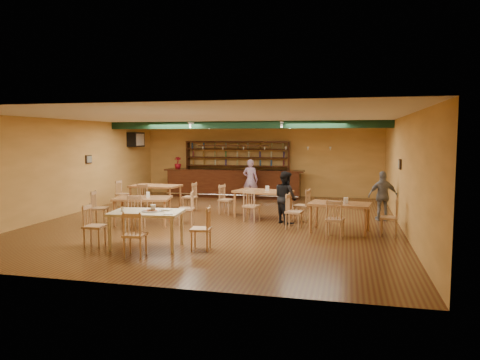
% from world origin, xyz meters
% --- Properties ---
extents(floor, '(12.00, 12.00, 0.00)m').
position_xyz_m(floor, '(0.00, 0.00, 0.00)').
color(floor, '#4E2816').
rests_on(floor, ground).
extents(ceiling_beam, '(10.00, 0.30, 0.25)m').
position_xyz_m(ceiling_beam, '(0.00, 2.80, 2.87)').
color(ceiling_beam, black).
rests_on(ceiling_beam, ceiling).
extents(track_rail_left, '(0.05, 2.50, 0.05)m').
position_xyz_m(track_rail_left, '(-1.80, 3.40, 2.94)').
color(track_rail_left, silver).
rests_on(track_rail_left, ceiling).
extents(track_rail_right, '(0.05, 2.50, 0.05)m').
position_xyz_m(track_rail_right, '(1.40, 3.40, 2.94)').
color(track_rail_right, silver).
rests_on(track_rail_right, ceiling).
extents(ac_unit, '(0.34, 0.70, 0.48)m').
position_xyz_m(ac_unit, '(-4.80, 4.20, 2.35)').
color(ac_unit, silver).
rests_on(ac_unit, wall_left).
extents(picture_left, '(0.04, 0.34, 0.28)m').
position_xyz_m(picture_left, '(-4.97, 1.00, 1.70)').
color(picture_left, black).
rests_on(picture_left, wall_left).
extents(picture_right, '(0.04, 0.34, 0.28)m').
position_xyz_m(picture_right, '(4.97, 0.50, 1.70)').
color(picture_right, black).
rests_on(picture_right, wall_right).
extents(bar_counter, '(5.72, 0.85, 1.13)m').
position_xyz_m(bar_counter, '(-0.97, 5.15, 0.56)').
color(bar_counter, black).
rests_on(bar_counter, ground).
extents(back_bar_hutch, '(4.43, 0.40, 2.28)m').
position_xyz_m(back_bar_hutch, '(-0.97, 5.78, 1.14)').
color(back_bar_hutch, black).
rests_on(back_bar_hutch, ground).
extents(poinsettia, '(0.36, 0.36, 0.50)m').
position_xyz_m(poinsettia, '(-3.38, 5.15, 1.38)').
color(poinsettia, maroon).
rests_on(poinsettia, bar_counter).
extents(dining_table_a, '(1.68, 1.07, 0.81)m').
position_xyz_m(dining_table_a, '(-2.81, 1.58, 0.41)').
color(dining_table_a, '#9B6437').
rests_on(dining_table_a, ground).
extents(dining_table_b, '(1.86, 1.39, 0.83)m').
position_xyz_m(dining_table_b, '(1.06, 0.78, 0.41)').
color(dining_table_b, '#9B6437').
rests_on(dining_table_b, ground).
extents(dining_table_c, '(1.69, 1.22, 0.77)m').
position_xyz_m(dining_table_c, '(-2.00, -1.12, 0.38)').
color(dining_table_c, '#9B6437').
rests_on(dining_table_c, ground).
extents(dining_table_d, '(1.63, 1.11, 0.76)m').
position_xyz_m(dining_table_d, '(3.39, -0.89, 0.38)').
color(dining_table_d, '#9B6437').
rests_on(dining_table_d, ground).
extents(near_table, '(1.63, 1.14, 0.82)m').
position_xyz_m(near_table, '(-0.72, -3.60, 0.41)').
color(near_table, '#C7B285').
rests_on(near_table, ground).
extents(pizza_tray, '(0.55, 0.55, 0.01)m').
position_xyz_m(pizza_tray, '(-0.61, -3.60, 0.83)').
color(pizza_tray, silver).
rests_on(pizza_tray, near_table).
extents(parmesan_shaker, '(0.08, 0.08, 0.11)m').
position_xyz_m(parmesan_shaker, '(-1.21, -3.76, 0.87)').
color(parmesan_shaker, '#EAE5C6').
rests_on(parmesan_shaker, near_table).
extents(napkin_stack, '(0.22, 0.17, 0.03)m').
position_xyz_m(napkin_stack, '(-0.34, -3.38, 0.83)').
color(napkin_stack, white).
rests_on(napkin_stack, near_table).
extents(pizza_server, '(0.31, 0.26, 0.00)m').
position_xyz_m(pizza_server, '(-0.45, -3.54, 0.84)').
color(pizza_server, silver).
rests_on(pizza_server, pizza_tray).
extents(side_plate, '(0.24, 0.24, 0.01)m').
position_xyz_m(side_plate, '(-0.12, -3.81, 0.83)').
color(side_plate, white).
rests_on(side_plate, near_table).
extents(patron_bar, '(0.59, 0.39, 1.61)m').
position_xyz_m(patron_bar, '(-0.08, 4.33, 0.80)').
color(patron_bar, '#844495').
rests_on(patron_bar, ground).
extents(patron_right_a, '(0.90, 0.92, 1.49)m').
position_xyz_m(patron_right_a, '(1.86, -0.02, 0.75)').
color(patron_right_a, black).
rests_on(patron_right_a, ground).
extents(patron_right_b, '(0.91, 0.53, 1.45)m').
position_xyz_m(patron_right_b, '(4.59, 1.11, 0.73)').
color(patron_right_b, gray).
rests_on(patron_right_b, ground).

